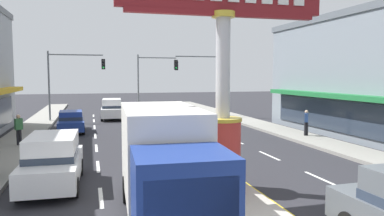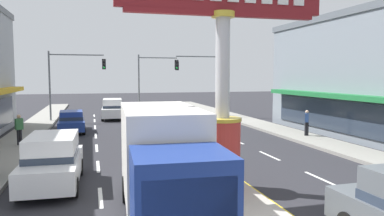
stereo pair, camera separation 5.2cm
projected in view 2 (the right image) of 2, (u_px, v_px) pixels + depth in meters
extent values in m
cube|color=#A39E93|center=(157.00, 132.00, 26.20)|extent=(1.88, 52.00, 0.14)
cube|color=gray|center=(18.00, 143.00, 21.99)|extent=(2.43, 60.00, 0.18)
cube|color=gray|center=(283.00, 131.00, 26.56)|extent=(2.43, 60.00, 0.18)
cube|color=silver|center=(100.00, 197.00, 12.41)|extent=(0.14, 2.20, 0.01)
cube|color=silver|center=(98.00, 166.00, 16.64)|extent=(0.14, 2.20, 0.01)
cube|color=silver|center=(97.00, 148.00, 20.87)|extent=(0.14, 2.20, 0.01)
cube|color=silver|center=(96.00, 136.00, 25.10)|extent=(0.14, 2.20, 0.01)
cube|color=silver|center=(95.00, 127.00, 29.33)|extent=(0.14, 2.20, 0.01)
cube|color=silver|center=(95.00, 121.00, 33.56)|extent=(0.14, 2.20, 0.01)
cube|color=silver|center=(94.00, 116.00, 37.79)|extent=(0.14, 2.20, 0.01)
cube|color=silver|center=(321.00, 179.00, 14.63)|extent=(0.14, 2.20, 0.01)
cube|color=silver|center=(269.00, 156.00, 18.86)|extent=(0.14, 2.20, 0.01)
cube|color=silver|center=(237.00, 141.00, 23.09)|extent=(0.14, 2.20, 0.01)
cube|color=silver|center=(214.00, 131.00, 27.31)|extent=(0.14, 2.20, 0.01)
cube|color=silver|center=(198.00, 123.00, 31.54)|extent=(0.14, 2.20, 0.01)
cube|color=silver|center=(185.00, 118.00, 35.77)|extent=(0.14, 2.20, 0.01)
cube|color=silver|center=(175.00, 113.00, 40.00)|extent=(0.14, 2.20, 0.01)
cube|color=yellow|center=(142.00, 134.00, 25.91)|extent=(0.12, 52.00, 0.01)
cube|color=yellow|center=(173.00, 133.00, 26.50)|extent=(0.12, 52.00, 0.01)
cylinder|color=#B7332D|center=(222.00, 153.00, 13.20)|extent=(1.30, 1.30, 2.33)
cylinder|color=gold|center=(222.00, 119.00, 13.09)|extent=(1.37, 1.37, 0.12)
cylinder|color=#B7B7BC|center=(223.00, 67.00, 12.93)|extent=(0.50, 0.50, 3.81)
cylinder|color=gold|center=(223.00, 15.00, 12.77)|extent=(0.81, 0.81, 0.20)
cube|color=maroon|center=(223.00, 14.00, 12.77)|extent=(6.83, 0.29, 0.16)
cube|color=#1E7038|center=(336.00, 96.00, 23.13)|extent=(0.90, 15.57, 0.30)
cube|color=#283342|center=(341.00, 116.00, 23.36)|extent=(0.08, 15.02, 2.00)
cylinder|color=slate|center=(50.00, 87.00, 32.08)|extent=(0.16, 0.16, 6.20)
cylinder|color=slate|center=(77.00, 55.00, 32.44)|extent=(4.62, 0.12, 0.12)
cube|color=black|center=(104.00, 64.00, 32.96)|extent=(0.32, 0.24, 0.92)
sphere|color=black|center=(104.00, 61.00, 32.80)|extent=(0.17, 0.17, 0.17)
sphere|color=black|center=(104.00, 64.00, 32.83)|extent=(0.17, 0.17, 0.17)
sphere|color=#19D83F|center=(104.00, 68.00, 32.86)|extent=(0.17, 0.17, 0.17)
cylinder|color=slate|center=(222.00, 86.00, 36.25)|extent=(0.16, 0.16, 6.20)
cylinder|color=slate|center=(200.00, 56.00, 35.40)|extent=(4.62, 0.12, 0.12)
cube|color=black|center=(176.00, 65.00, 34.72)|extent=(0.32, 0.24, 0.92)
sphere|color=black|center=(177.00, 61.00, 34.56)|extent=(0.17, 0.17, 0.17)
sphere|color=black|center=(177.00, 65.00, 34.58)|extent=(0.17, 0.17, 0.17)
sphere|color=#19D83F|center=(177.00, 68.00, 34.61)|extent=(0.17, 0.17, 0.17)
cylinder|color=slate|center=(139.00, 85.00, 37.63)|extent=(0.16, 0.16, 6.20)
cylinder|color=slate|center=(158.00, 58.00, 37.90)|extent=(3.96, 0.12, 0.12)
cube|color=black|center=(177.00, 66.00, 38.33)|extent=(0.32, 0.24, 0.92)
sphere|color=black|center=(177.00, 63.00, 38.17)|extent=(0.17, 0.17, 0.17)
sphere|color=yellow|center=(177.00, 66.00, 38.20)|extent=(0.17, 0.17, 0.17)
sphere|color=black|center=(177.00, 69.00, 38.22)|extent=(0.17, 0.17, 0.17)
cube|color=white|center=(53.00, 168.00, 13.53)|extent=(2.04, 4.65, 0.80)
cube|color=white|center=(52.00, 146.00, 13.63)|extent=(1.76, 2.90, 0.80)
cube|color=#283342|center=(53.00, 153.00, 13.66)|extent=(1.79, 2.93, 0.24)
cylinder|color=black|center=(75.00, 187.00, 12.38)|extent=(0.24, 0.69, 0.68)
cylinder|color=black|center=(18.00, 191.00, 11.97)|extent=(0.24, 0.69, 0.68)
cylinder|color=black|center=(80.00, 167.00, 15.14)|extent=(0.24, 0.69, 0.68)
cylinder|color=black|center=(34.00, 170.00, 14.74)|extent=(0.24, 0.69, 0.68)
cube|color=navy|center=(181.00, 200.00, 7.95)|extent=(2.20, 2.10, 2.10)
cube|color=#283342|center=(190.00, 201.00, 6.99)|extent=(1.85, 0.17, 0.90)
cube|color=silver|center=(160.00, 149.00, 11.32)|extent=(2.44, 4.91, 2.60)
cylinder|color=black|center=(188.00, 185.00, 12.36)|extent=(0.30, 0.85, 0.84)
cylinder|color=black|center=(126.00, 189.00, 11.93)|extent=(0.30, 0.85, 0.84)
cube|color=white|center=(113.00, 112.00, 34.62)|extent=(2.16, 4.70, 0.80)
cube|color=white|center=(112.00, 103.00, 34.73)|extent=(1.83, 2.94, 0.80)
cube|color=#283342|center=(112.00, 106.00, 34.75)|extent=(1.87, 2.97, 0.24)
cylinder|color=black|center=(122.00, 117.00, 33.44)|extent=(0.26, 0.69, 0.68)
cylinder|color=black|center=(103.00, 117.00, 33.08)|extent=(0.26, 0.69, 0.68)
cylinder|color=black|center=(122.00, 114.00, 36.22)|extent=(0.26, 0.69, 0.68)
cylinder|color=black|center=(103.00, 114.00, 35.86)|extent=(0.26, 0.69, 0.68)
cube|color=navy|center=(72.00, 124.00, 26.62)|extent=(1.92, 4.36, 0.66)
cube|color=navy|center=(71.00, 115.00, 26.73)|extent=(1.63, 2.21, 0.60)
cube|color=#283342|center=(71.00, 118.00, 26.75)|extent=(1.67, 2.23, 0.24)
cylinder|color=black|center=(84.00, 130.00, 25.62)|extent=(0.24, 0.63, 0.62)
cylinder|color=black|center=(59.00, 131.00, 25.14)|extent=(0.24, 0.63, 0.62)
cylinder|color=black|center=(83.00, 125.00, 28.16)|extent=(0.24, 0.63, 0.62)
cylinder|color=black|center=(60.00, 126.00, 27.68)|extent=(0.24, 0.63, 0.62)
cube|color=black|center=(168.00, 112.00, 35.50)|extent=(1.94, 4.37, 0.66)
cube|color=black|center=(168.00, 106.00, 35.28)|extent=(1.64, 2.21, 0.60)
cube|color=#283342|center=(168.00, 107.00, 35.30)|extent=(1.67, 2.24, 0.24)
cylinder|color=black|center=(158.00, 114.00, 36.64)|extent=(0.25, 0.63, 0.62)
cylinder|color=black|center=(174.00, 113.00, 37.00)|extent=(0.25, 0.63, 0.62)
cylinder|color=black|center=(161.00, 117.00, 34.05)|extent=(0.25, 0.63, 0.62)
cylinder|color=black|center=(179.00, 116.00, 34.41)|extent=(0.25, 0.63, 0.62)
cylinder|color=black|center=(18.00, 137.00, 20.81)|extent=(0.14, 0.14, 0.87)
cylinder|color=black|center=(21.00, 137.00, 20.84)|extent=(0.14, 0.14, 0.87)
cube|color=#336B3D|center=(19.00, 124.00, 20.76)|extent=(0.46, 0.40, 0.63)
sphere|color=tan|center=(19.00, 116.00, 20.72)|extent=(0.22, 0.22, 0.22)
cylinder|color=black|center=(306.00, 129.00, 24.06)|extent=(0.14, 0.14, 0.88)
cylinder|color=black|center=(307.00, 129.00, 24.10)|extent=(0.14, 0.14, 0.88)
cube|color=#2D4C8C|center=(307.00, 118.00, 24.02)|extent=(0.41, 0.45, 0.56)
sphere|color=beige|center=(307.00, 112.00, 23.98)|extent=(0.22, 0.22, 0.22)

